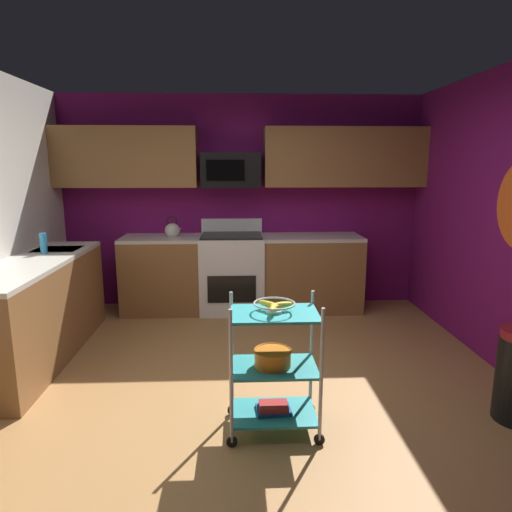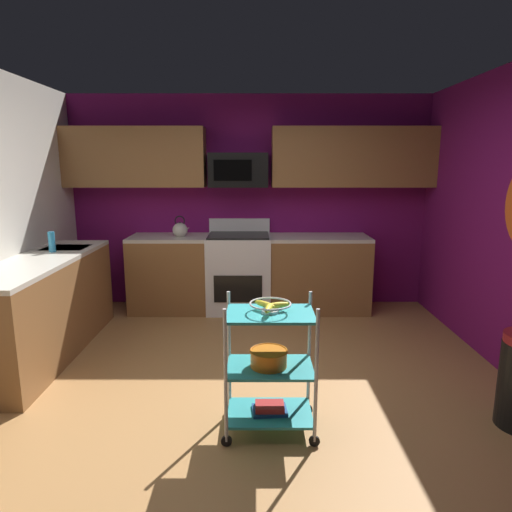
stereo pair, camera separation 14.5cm
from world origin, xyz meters
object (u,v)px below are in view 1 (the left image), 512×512
at_px(microwave, 231,170).
at_px(dish_soap_bottle, 43,243).
at_px(oven_range, 232,272).
at_px(kettle, 172,230).
at_px(book_stack, 274,408).
at_px(rolling_cart, 274,367).
at_px(fruit_bowl, 274,305).
at_px(mixing_bowl_large, 273,357).

height_order(microwave, dish_soap_bottle, microwave).
distance_m(oven_range, microwave, 1.23).
bearing_deg(kettle, book_stack, -68.77).
bearing_deg(microwave, rolling_cart, -83.61).
bearing_deg(book_stack, dish_soap_bottle, 142.99).
bearing_deg(microwave, kettle, -171.22).
bearing_deg(dish_soap_bottle, book_stack, -37.01).
height_order(oven_range, fruit_bowl, oven_range).
bearing_deg(book_stack, microwave, 96.39).
height_order(fruit_bowl, mixing_bowl_large, fruit_bowl).
bearing_deg(mixing_bowl_large, dish_soap_bottle, 142.88).
bearing_deg(kettle, microwave, 8.78).
distance_m(mixing_bowl_large, dish_soap_bottle, 2.67).
xyz_separation_m(microwave, fruit_bowl, (0.30, -2.69, -0.82)).
bearing_deg(dish_soap_bottle, kettle, 42.60).
height_order(mixing_bowl_large, kettle, kettle).
xyz_separation_m(oven_range, fruit_bowl, (0.30, -2.59, 0.40)).
bearing_deg(mixing_bowl_large, microwave, 96.21).
bearing_deg(oven_range, fruit_bowl, -83.37).
xyz_separation_m(oven_range, dish_soap_bottle, (-1.80, -1.01, 0.54)).
relative_size(mixing_bowl_large, kettle, 0.95).
bearing_deg(mixing_bowl_large, book_stack, 0.00).
height_order(book_stack, dish_soap_bottle, dish_soap_bottle).
relative_size(oven_range, book_stack, 4.53).
height_order(mixing_bowl_large, book_stack, mixing_bowl_large).
bearing_deg(rolling_cart, kettle, 111.23).
bearing_deg(kettle, dish_soap_bottle, -137.40).
bearing_deg(oven_range, kettle, -179.69).
height_order(kettle, dish_soap_bottle, kettle).
bearing_deg(book_stack, rolling_cart, 0.00).
height_order(oven_range, book_stack, oven_range).
relative_size(microwave, dish_soap_bottle, 3.50).
distance_m(microwave, fruit_bowl, 2.83).
distance_m(mixing_bowl_large, kettle, 2.81).
relative_size(microwave, kettle, 2.65).
bearing_deg(oven_range, dish_soap_bottle, -150.69).
distance_m(fruit_bowl, mixing_bowl_large, 0.36).
bearing_deg(dish_soap_bottle, oven_range, 29.31).
bearing_deg(mixing_bowl_large, fruit_bowl, 0.00).
xyz_separation_m(rolling_cart, fruit_bowl, (-0.00, 0.00, 0.42)).
distance_m(rolling_cart, mixing_bowl_large, 0.07).
bearing_deg(microwave, dish_soap_bottle, -148.21).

